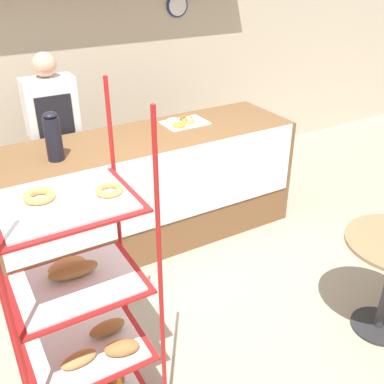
{
  "coord_description": "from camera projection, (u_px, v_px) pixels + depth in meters",
  "views": [
    {
      "loc": [
        -1.43,
        -2.02,
        2.39
      ],
      "look_at": [
        0.0,
        0.44,
        0.86
      ],
      "focal_mm": 42.0,
      "sensor_mm": 36.0,
      "label": 1
    }
  ],
  "objects": [
    {
      "name": "donut_tray_counter",
      "position": [
        184.0,
        122.0,
        4.05
      ],
      "size": [
        0.4,
        0.28,
        0.04
      ],
      "color": "white",
      "rests_on": "display_counter"
    },
    {
      "name": "pastry_rack",
      "position": [
        85.0,
        317.0,
        2.23
      ],
      "size": [
        0.66,
        0.52,
        1.89
      ],
      "color": "#A51919",
      "rests_on": "ground_plane"
    },
    {
      "name": "ground_plane",
      "position": [
        222.0,
        319.0,
        3.31
      ],
      "size": [
        14.0,
        14.0,
        0.0
      ],
      "primitive_type": "plane",
      "color": "gray"
    },
    {
      "name": "back_wall",
      "position": [
        87.0,
        63.0,
        4.63
      ],
      "size": [
        10.0,
        0.3,
        2.7
      ],
      "color": "beige",
      "rests_on": "ground_plane"
    },
    {
      "name": "coffee_carafe",
      "position": [
        53.0,
        137.0,
        3.28
      ],
      "size": [
        0.12,
        0.12,
        0.37
      ],
      "color": "black",
      "rests_on": "display_counter"
    },
    {
      "name": "display_counter",
      "position": [
        147.0,
        190.0,
        4.01
      ],
      "size": [
        2.69,
        0.79,
        1.01
      ],
      "color": "brown",
      "rests_on": "ground_plane"
    },
    {
      "name": "person_worker",
      "position": [
        56.0,
        139.0,
        3.99
      ],
      "size": [
        0.43,
        0.23,
        1.67
      ],
      "color": "#282833",
      "rests_on": "ground_plane"
    }
  ]
}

